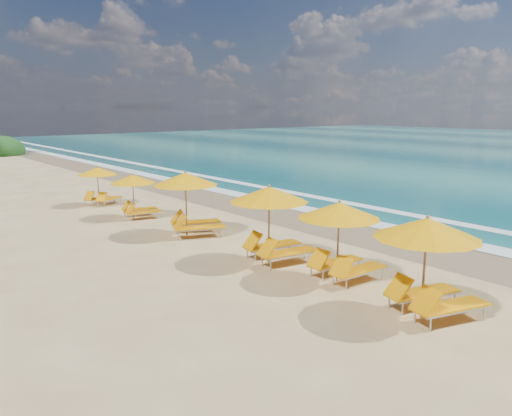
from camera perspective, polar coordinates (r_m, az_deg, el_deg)
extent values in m
plane|color=#CFB679|center=(20.35, 0.00, -3.31)|extent=(160.00, 160.00, 0.00)
cube|color=#8C7653|center=(23.03, 7.70, -1.66)|extent=(4.00, 160.00, 0.01)
cube|color=white|center=(24.12, 10.12, -1.08)|extent=(1.20, 160.00, 0.01)
cube|color=white|center=(26.44, 14.34, -0.18)|extent=(0.80, 160.00, 0.01)
cylinder|color=olive|center=(13.10, 18.55, -6.60)|extent=(0.06, 0.06, 2.51)
cone|color=#F7A405|center=(12.82, 18.84, -2.17)|extent=(3.22, 3.22, 0.50)
sphere|color=olive|center=(12.76, 18.92, -0.94)|extent=(0.09, 0.09, 0.09)
cylinder|color=olive|center=(15.20, 9.29, -3.92)|extent=(0.06, 0.06, 2.38)
cone|color=#F7A405|center=(14.97, 9.41, -0.26)|extent=(2.57, 2.57, 0.48)
sphere|color=olive|center=(14.92, 9.44, 0.74)|extent=(0.09, 0.09, 0.09)
cylinder|color=olive|center=(16.78, 1.47, -2.00)|extent=(0.06, 0.06, 2.56)
cone|color=#F7A405|center=(16.57, 1.49, 1.57)|extent=(3.06, 3.06, 0.51)
sphere|color=olive|center=(16.52, 1.50, 2.55)|extent=(0.09, 0.09, 0.09)
cylinder|color=olive|center=(20.58, -7.93, 0.38)|extent=(0.06, 0.06, 2.55)
cone|color=#F7A405|center=(20.41, -8.01, 3.29)|extent=(3.44, 3.44, 0.51)
sphere|color=olive|center=(20.37, -8.04, 4.09)|extent=(0.09, 0.09, 0.09)
cylinder|color=olive|center=(24.28, -13.74, 1.24)|extent=(0.05, 0.05, 2.04)
cone|color=#F7A405|center=(24.15, -13.83, 3.22)|extent=(2.50, 2.50, 0.41)
sphere|color=olive|center=(24.12, -13.86, 3.76)|extent=(0.07, 0.07, 0.07)
cylinder|color=olive|center=(27.98, -17.47, 2.32)|extent=(0.05, 0.05, 2.02)
cone|color=#F7A405|center=(27.86, -17.58, 4.02)|extent=(2.80, 2.80, 0.41)
sphere|color=olive|center=(27.84, -17.61, 4.48)|extent=(0.07, 0.07, 0.07)
ellipsoid|color=#163D14|center=(61.85, -26.97, 5.83)|extent=(5.00, 5.00, 3.25)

